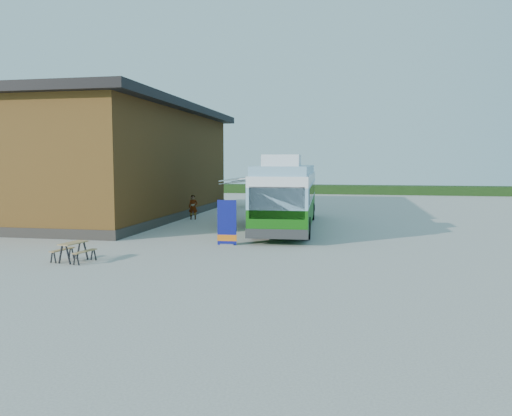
% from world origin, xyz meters
% --- Properties ---
extents(ground, '(100.00, 100.00, 0.00)m').
position_xyz_m(ground, '(0.00, 0.00, 0.00)').
color(ground, '#BCB7AD').
rests_on(ground, ground).
extents(barn, '(9.60, 21.20, 7.50)m').
position_xyz_m(barn, '(-10.50, 10.00, 3.59)').
color(barn, brown).
rests_on(barn, ground).
extents(hedge, '(40.00, 3.00, 1.00)m').
position_xyz_m(hedge, '(8.00, 38.00, 0.50)').
color(hedge, '#264419').
rests_on(hedge, ground).
extents(bus, '(3.51, 13.30, 4.05)m').
position_xyz_m(bus, '(0.83, 6.41, 1.93)').
color(bus, '#196E12').
rests_on(bus, ground).
extents(awning, '(2.95, 4.48, 0.53)m').
position_xyz_m(awning, '(-1.22, 6.36, 2.95)').
color(awning, white).
rests_on(awning, ground).
extents(banner, '(0.88, 0.21, 2.02)m').
position_xyz_m(banner, '(-1.04, -0.12, 0.83)').
color(banner, navy).
rests_on(banner, ground).
extents(picnic_table, '(1.45, 1.33, 0.73)m').
position_xyz_m(picnic_table, '(-5.70, -4.86, 0.54)').
color(picnic_table, '#AC7B51').
rests_on(picnic_table, ground).
extents(person_a, '(0.65, 0.51, 1.60)m').
position_xyz_m(person_a, '(-5.70, 9.21, 0.80)').
color(person_a, '#999999').
rests_on(person_a, ground).
extents(person_b, '(1.13, 1.16, 1.88)m').
position_xyz_m(person_b, '(-0.08, 5.49, 0.94)').
color(person_b, '#999999').
rests_on(person_b, ground).
extents(slurry_tanker, '(2.84, 5.26, 2.03)m').
position_xyz_m(slurry_tanker, '(-2.90, 20.63, 1.17)').
color(slurry_tanker, '#198D2A').
rests_on(slurry_tanker, ground).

